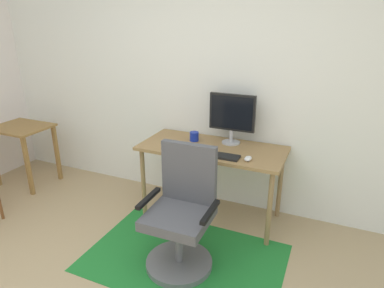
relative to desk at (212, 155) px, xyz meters
name	(u,v)px	position (x,y,z in m)	size (l,w,h in m)	color
wall_back	(203,80)	(-0.26, 0.39, 0.63)	(6.00, 0.10, 2.60)	white
area_rug	(184,258)	(0.03, -0.72, -0.66)	(1.62, 1.06, 0.01)	#20792E
desk	(212,155)	(0.00, 0.00, 0.00)	(1.38, 0.63, 0.75)	#987446
monitor	(232,115)	(0.13, 0.17, 0.37)	(0.45, 0.18, 0.49)	#B2B2B7
keyboard	(216,155)	(0.11, -0.20, 0.09)	(0.43, 0.13, 0.02)	black
computer_mouse	(248,159)	(0.40, -0.18, 0.10)	(0.06, 0.10, 0.03)	white
coffee_cup	(194,136)	(-0.23, 0.09, 0.13)	(0.09, 0.09, 0.09)	#152BA3
cell_phone	(183,148)	(-0.24, -0.15, 0.09)	(0.07, 0.14, 0.01)	black
office_chair	(182,219)	(0.03, -0.76, -0.26)	(0.56, 0.54, 0.99)	slate
side_table	(23,138)	(-2.30, -0.21, -0.09)	(0.63, 0.51, 0.72)	olive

